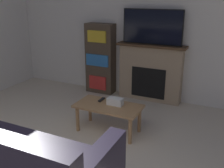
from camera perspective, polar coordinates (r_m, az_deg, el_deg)
wall_back at (r=4.88m, az=7.19°, el=12.54°), size 6.44×0.06×2.70m
fireplace at (r=4.85m, az=8.34°, el=2.53°), size 1.24×0.28×1.05m
tv at (r=4.67m, az=8.75°, el=12.17°), size 1.06×0.03×0.60m
couch at (r=2.81m, az=-21.41°, el=-16.67°), size 1.98×0.90×0.92m
coffee_table at (r=3.72m, az=-0.81°, el=-5.49°), size 0.93×0.48×0.41m
tissue_box at (r=3.69m, az=0.70°, el=-3.81°), size 0.22×0.12×0.10m
remote_control at (r=3.85m, az=-2.29°, el=-3.42°), size 0.04×0.15×0.02m
bookshelf at (r=5.17m, az=-2.52°, el=5.49°), size 0.56×0.29×1.36m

